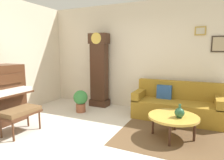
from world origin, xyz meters
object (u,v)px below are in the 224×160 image
object	(u,v)px
piano_bench	(20,112)
couch	(176,105)
green_jug	(179,113)
grandfather_clock	(99,72)
potted_plant	(81,100)
coffee_table	(173,117)

from	to	relation	value
piano_bench	couch	xyz separation A→B (m)	(2.55, 2.10, -0.09)
piano_bench	couch	bearing A→B (deg)	39.41
green_jug	couch	bearing A→B (deg)	99.00
grandfather_clock	potted_plant	world-z (taller)	grandfather_clock
green_jug	coffee_table	bearing A→B (deg)	152.36
grandfather_clock	coffee_table	bearing A→B (deg)	-30.01
potted_plant	green_jug	bearing A→B (deg)	-13.86
piano_bench	couch	distance (m)	3.31
couch	potted_plant	distance (m)	2.33
grandfather_clock	green_jug	world-z (taller)	grandfather_clock
grandfather_clock	green_jug	xyz separation A→B (m)	(2.29, -1.31, -0.47)
coffee_table	couch	bearing A→B (deg)	93.97
piano_bench	potted_plant	bearing A→B (deg)	79.62
piano_bench	green_jug	size ratio (longest dim) A/B	2.92
grandfather_clock	potted_plant	bearing A→B (deg)	-102.67
grandfather_clock	potted_plant	xyz separation A→B (m)	(-0.16, -0.71, -0.64)
piano_bench	grandfather_clock	world-z (taller)	grandfather_clock
couch	coffee_table	distance (m)	1.09
piano_bench	potted_plant	distance (m)	1.59
green_jug	potted_plant	distance (m)	2.53
piano_bench	grandfather_clock	bearing A→B (deg)	78.90
piano_bench	potted_plant	world-z (taller)	potted_plant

